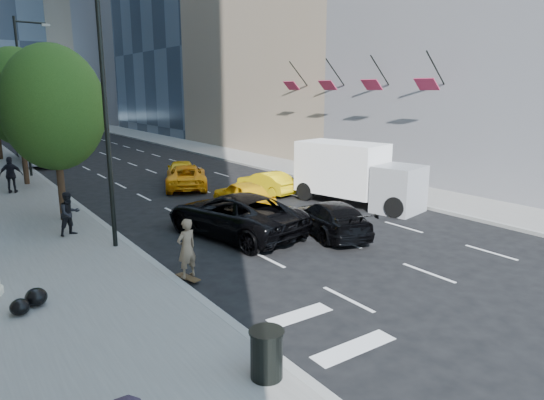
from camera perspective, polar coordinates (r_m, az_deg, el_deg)
ground at (r=18.31m, az=5.99°, el=-5.42°), size 160.00×160.00×0.00m
sidewalk_right at (r=48.48m, az=-8.31°, el=6.05°), size 4.00×120.00×0.15m
lamp_near at (r=17.86m, az=-18.64°, el=12.51°), size 2.13×0.22×10.00m
lamp_far at (r=35.49m, az=-27.08°, el=11.65°), size 2.13×0.22×10.00m
tree_near at (r=22.53m, az=-24.32°, el=9.84°), size 4.20×4.20×7.46m
tree_mid at (r=32.40m, az=-27.78°, el=10.71°), size 4.50×4.50×7.99m
facade_flags at (r=31.96m, az=9.18°, el=13.55°), size 1.85×13.30×2.05m
skateboarder at (r=14.95m, az=-9.99°, el=-6.07°), size 0.75×0.58×1.84m
black_sedan_lincoln at (r=19.36m, az=-4.44°, el=-1.71°), size 4.11×6.67×1.72m
black_sedan_mercedes at (r=19.59m, az=6.80°, el=-2.12°), size 3.13×5.07×1.37m
taxi_a at (r=23.49m, az=-3.39°, el=0.56°), size 2.04×4.36×1.44m
taxi_b at (r=27.19m, az=-0.65°, el=2.08°), size 1.86×3.97×1.26m
taxi_c at (r=29.15m, az=-10.07°, el=2.73°), size 4.14×5.47×1.38m
taxi_d at (r=31.75m, az=-10.59°, el=3.43°), size 3.45×4.72×1.27m
city_bus at (r=43.83m, az=-26.02°, el=5.98°), size 3.26×10.51×2.88m
box_truck at (r=24.83m, az=9.82°, el=3.06°), size 3.74×6.81×3.09m
pedestrian_a at (r=20.40m, az=-22.72°, el=-1.49°), size 1.00×0.89×1.73m
pedestrian_b at (r=30.21m, az=-28.34°, el=2.62°), size 1.27×0.86×2.00m
trash_can at (r=9.99m, az=-0.64°, el=-17.77°), size 0.64×0.64×0.97m
garbage_bags at (r=14.28m, az=-26.60°, el=-10.56°), size 0.96×0.93×0.48m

